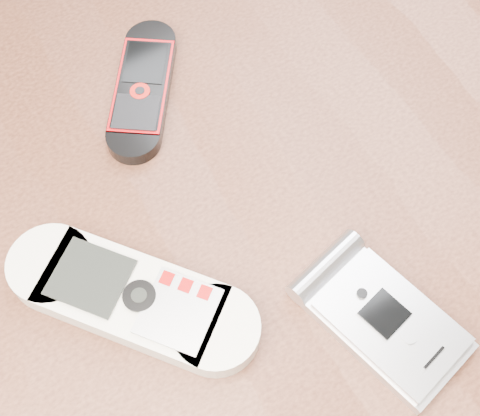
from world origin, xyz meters
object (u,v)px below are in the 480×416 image
Objects in this scene: table at (235,276)px; nokia_black_red at (143,88)px; motorola_razr at (386,321)px; nokia_white at (132,297)px.

table is 9.17× the size of nokia_black_red.
nokia_black_red is at bearing 87.64° from motorola_razr.
motorola_razr reaches higher than nokia_black_red.
nokia_white is 1.52× the size of motorola_razr.
motorola_razr is at bearing -43.61° from nokia_black_red.
nokia_white is 0.17m from nokia_black_red.
nokia_black_red is at bearing 23.21° from nokia_white.
nokia_white is at bearing 130.26° from motorola_razr.
nokia_black_red is 1.15× the size of motorola_razr.
nokia_black_red is 0.25m from motorola_razr.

